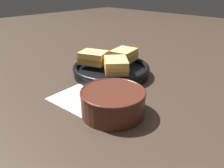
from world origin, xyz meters
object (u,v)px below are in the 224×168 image
(sandwich_near_left, at_px, (116,65))
(sandwich_near_right, at_px, (124,55))
(spoon, at_px, (93,103))
(sandwich_far_left, at_px, (93,57))
(skillet, at_px, (111,70))
(soup_bowl, at_px, (113,100))

(sandwich_near_left, relative_size, sandwich_near_right, 1.12)
(spoon, relative_size, sandwich_near_left, 1.16)
(sandwich_near_right, height_order, sandwich_far_left, same)
(skillet, height_order, sandwich_far_left, sandwich_far_left)
(sandwich_near_right, bearing_deg, soup_bowl, -54.31)
(skillet, distance_m, sandwich_near_right, 0.08)
(spoon, bearing_deg, sandwich_far_left, 174.42)
(sandwich_near_left, xyz_separation_m, sandwich_far_left, (-0.12, 0.01, 0.00))
(soup_bowl, relative_size, spoon, 1.16)
(skillet, bearing_deg, soup_bowl, -45.16)
(soup_bowl, bearing_deg, sandwich_near_left, 130.50)
(spoon, distance_m, sandwich_near_right, 0.31)
(skillet, xyz_separation_m, sandwich_far_left, (-0.06, -0.03, 0.04))
(sandwich_near_left, height_order, sandwich_near_right, same)
(sandwich_far_left, bearing_deg, soup_bowl, -32.28)
(skillet, bearing_deg, sandwich_far_left, -152.42)
(sandwich_near_left, distance_m, sandwich_far_left, 0.12)
(sandwich_far_left, bearing_deg, skillet, 27.58)
(sandwich_near_left, xyz_separation_m, sandwich_near_right, (-0.06, 0.11, 0.00))
(sandwich_near_left, bearing_deg, soup_bowl, -49.50)
(spoon, height_order, skillet, skillet)
(sandwich_far_left, bearing_deg, sandwich_near_right, 57.58)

